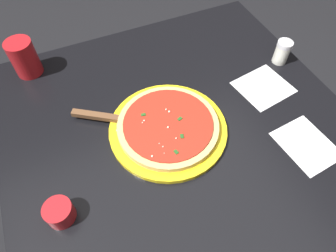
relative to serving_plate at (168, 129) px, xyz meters
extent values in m
plane|color=black|center=(-0.03, -0.03, -0.74)|extent=(5.00, 5.00, 0.00)
cube|color=black|center=(0.38, -0.42, -0.39)|extent=(0.06, 0.06, 0.70)
cube|color=black|center=(0.38, 0.36, -0.39)|extent=(0.06, 0.06, 0.70)
cube|color=black|center=(-0.03, -0.03, -0.02)|extent=(0.95, 0.92, 0.03)
cylinder|color=yellow|center=(0.00, 0.00, 0.00)|extent=(0.31, 0.31, 0.01)
cylinder|color=#DBB26B|center=(0.00, 0.00, 0.01)|extent=(0.26, 0.26, 0.02)
cylinder|color=red|center=(0.00, 0.00, 0.02)|extent=(0.23, 0.23, 0.00)
sphere|color=#EFEACC|center=(-0.08, 0.07, 0.03)|extent=(0.01, 0.01, 0.01)
sphere|color=#EFEACC|center=(-0.01, 0.01, 0.03)|extent=(0.01, 0.01, 0.01)
sphere|color=#EFEACC|center=(-0.06, 0.04, 0.03)|extent=(0.00, 0.00, 0.00)
sphere|color=#EFEACC|center=(-0.08, 0.04, 0.03)|extent=(0.00, 0.00, 0.00)
sphere|color=#EFEACC|center=(0.04, -0.01, 0.03)|extent=(0.00, 0.00, 0.00)
sphere|color=#EFEACC|center=(-0.05, 0.05, 0.03)|extent=(0.00, 0.00, 0.00)
sphere|color=#EFEACC|center=(-0.05, 0.00, 0.03)|extent=(0.00, 0.00, 0.00)
sphere|color=#EFEACC|center=(0.03, 0.06, 0.03)|extent=(0.00, 0.00, 0.00)
sphere|color=#EFEACC|center=(0.03, 0.05, 0.03)|extent=(0.00, 0.00, 0.00)
sphere|color=#EFEACC|center=(0.03, -0.02, 0.03)|extent=(0.01, 0.01, 0.01)
cube|color=#23561E|center=(0.00, -0.03, 0.03)|extent=(0.01, 0.01, 0.00)
cube|color=#23561E|center=(-0.05, -0.01, 0.03)|extent=(0.01, 0.01, 0.00)
cube|color=#23561E|center=(0.05, 0.05, 0.03)|extent=(0.01, 0.01, 0.00)
cube|color=#23561E|center=(-0.09, 0.02, 0.03)|extent=(0.01, 0.01, 0.00)
cube|color=silver|center=(0.05, 0.07, 0.01)|extent=(0.11, 0.11, 0.00)
cube|color=brown|center=(0.11, 0.16, 0.01)|extent=(0.09, 0.12, 0.01)
cylinder|color=#B2191E|center=(0.37, 0.29, 0.05)|extent=(0.08, 0.08, 0.11)
cylinder|color=#B2191E|center=(-0.12, 0.30, 0.02)|extent=(0.06, 0.06, 0.05)
cube|color=white|center=(-0.18, -0.30, -0.01)|extent=(0.16, 0.13, 0.00)
cube|color=white|center=(0.03, -0.32, -0.01)|extent=(0.15, 0.16, 0.00)
cylinder|color=silver|center=(0.10, -0.43, 0.02)|extent=(0.04, 0.04, 0.06)
cylinder|color=silver|center=(0.10, -0.43, 0.06)|extent=(0.05, 0.05, 0.01)
camera|label=1|loc=(-0.42, 0.19, 0.64)|focal=32.25mm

